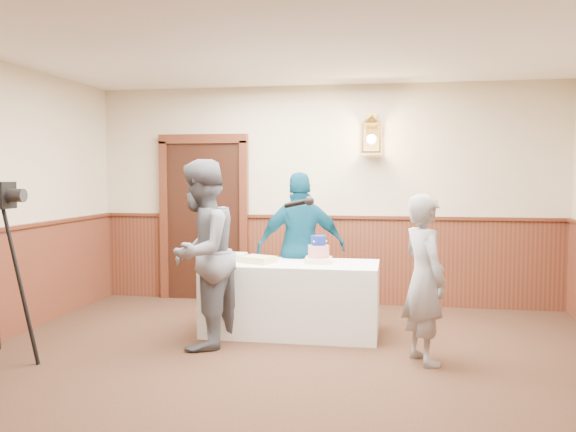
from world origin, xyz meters
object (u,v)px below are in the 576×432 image
object	(u,v)px
interviewer	(201,254)
assistant_p	(301,248)
sheet_cake_yellow	(258,259)
display_table	(291,298)
sheet_cake_green	(231,257)
tiered_cake	(319,252)
baker	(424,279)

from	to	relation	value
interviewer	assistant_p	world-z (taller)	interviewer
sheet_cake_yellow	interviewer	xyz separation A→B (m)	(-0.43, -0.56, 0.12)
display_table	sheet_cake_green	xyz separation A→B (m)	(-0.67, 0.07, 0.41)
tiered_cake	sheet_cake_yellow	size ratio (longest dim) A/B	0.91
sheet_cake_green	assistant_p	size ratio (longest dim) A/B	0.18
baker	display_table	bearing A→B (deg)	33.70
baker	interviewer	bearing A→B (deg)	60.03
sheet_cake_green	assistant_p	world-z (taller)	assistant_p
display_table	baker	bearing A→B (deg)	-29.96
sheet_cake_green	assistant_p	bearing A→B (deg)	29.12
display_table	sheet_cake_green	bearing A→B (deg)	173.59
display_table	interviewer	xyz separation A→B (m)	(-0.78, -0.63, 0.53)
tiered_cake	assistant_p	bearing A→B (deg)	119.99
assistant_p	sheet_cake_yellow	bearing A→B (deg)	38.43
tiered_cake	sheet_cake_green	xyz separation A→B (m)	(-0.95, 0.04, -0.08)
sheet_cake_green	display_table	bearing A→B (deg)	-6.41
display_table	tiered_cake	bearing A→B (deg)	7.03
tiered_cake	sheet_cake_yellow	bearing A→B (deg)	-170.97
sheet_cake_green	tiered_cake	bearing A→B (deg)	-2.43
tiered_cake	sheet_cake_green	distance (m)	0.95
tiered_cake	sheet_cake_yellow	world-z (taller)	tiered_cake
baker	assistant_p	size ratio (longest dim) A/B	0.88
display_table	interviewer	distance (m)	1.13
tiered_cake	assistant_p	size ratio (longest dim) A/B	0.17
assistant_p	tiered_cake	bearing A→B (deg)	103.77
tiered_cake	baker	bearing A→B (deg)	-37.46
tiered_cake	baker	distance (m)	1.31
sheet_cake_yellow	baker	size ratio (longest dim) A/B	0.22
sheet_cake_yellow	interviewer	bearing A→B (deg)	-127.62
display_table	sheet_cake_yellow	world-z (taller)	sheet_cake_yellow
interviewer	sheet_cake_yellow	bearing A→B (deg)	149.90
interviewer	display_table	bearing A→B (deg)	136.49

